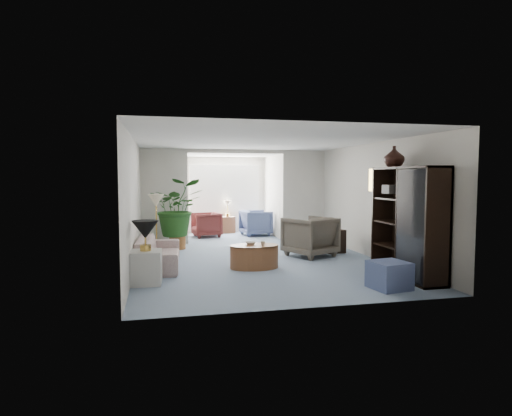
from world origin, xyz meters
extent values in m
plane|color=#899AB5|center=(0.00, 0.00, 0.00)|extent=(6.00, 6.00, 0.00)
plane|color=#899AB5|center=(0.00, 4.10, 0.00)|extent=(2.60, 2.60, 0.00)
cube|color=silver|center=(-1.90, 3.00, 1.25)|extent=(1.20, 0.12, 2.50)
cube|color=silver|center=(1.90, 3.00, 1.25)|extent=(1.20, 0.12, 2.50)
cube|color=silver|center=(0.00, 3.00, 2.45)|extent=(2.60, 0.12, 0.10)
cube|color=white|center=(0.00, 5.18, 1.40)|extent=(2.20, 0.02, 1.50)
cube|color=white|center=(0.00, 5.15, 1.40)|extent=(2.20, 0.02, 1.50)
cube|color=beige|center=(2.46, -0.10, 1.70)|extent=(0.04, 0.50, 0.40)
imported|color=beige|center=(-2.06, 0.18, 0.29)|extent=(0.89, 2.04, 0.58)
cube|color=beige|center=(-2.26, -1.17, 0.28)|extent=(0.53, 0.53, 0.55)
cone|color=black|center=(-2.26, -1.17, 0.90)|extent=(0.44, 0.44, 0.30)
cone|color=#FBEFC7|center=(-2.10, 1.31, 1.25)|extent=(0.36, 0.36, 0.28)
cylinder|color=brown|center=(-0.24, -0.33, 0.23)|extent=(0.96, 0.96, 0.45)
imported|color=white|center=(-0.29, -0.23, 0.48)|extent=(0.22, 0.22, 0.05)
imported|color=beige|center=(-0.09, -0.43, 0.49)|extent=(0.09, 0.09, 0.08)
imported|color=#5D5649|center=(1.24, 0.64, 0.44)|extent=(1.28, 1.29, 0.89)
cube|color=black|center=(1.94, 0.94, 0.27)|extent=(0.49, 0.41, 0.54)
cube|color=black|center=(2.23, -1.65, 0.97)|extent=(0.47, 1.75, 1.95)
imported|color=black|center=(2.23, -1.15, 2.14)|extent=(0.37, 0.37, 0.39)
cube|color=#4E5C86|center=(1.51, -2.32, 0.22)|extent=(0.62, 0.62, 0.43)
cylinder|color=#93582A|center=(-1.61, 2.25, 0.16)|extent=(0.40, 0.40, 0.32)
imported|color=#214F1B|center=(-1.61, 2.25, 1.02)|extent=(1.27, 1.10, 1.41)
imported|color=#4E5C86|center=(0.81, 4.24, 0.38)|extent=(0.94, 0.92, 0.76)
imported|color=#5A241E|center=(-0.69, 4.24, 0.36)|extent=(0.89, 0.87, 0.72)
cube|color=brown|center=(0.06, 4.99, 0.26)|extent=(0.47, 0.39, 0.52)
cube|color=#4B4846|center=(2.18, -1.21, 1.54)|extent=(0.30, 0.26, 0.16)
cube|color=#423F3D|center=(2.18, -1.88, 1.09)|extent=(0.30, 0.26, 0.16)
cube|color=#292623|center=(2.18, -2.14, 0.64)|extent=(0.30, 0.26, 0.16)
cube|color=#2D2923|center=(2.18, -2.03, 1.54)|extent=(0.30, 0.26, 0.16)
camera|label=1|loc=(-2.01, -8.43, 1.77)|focal=30.29mm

